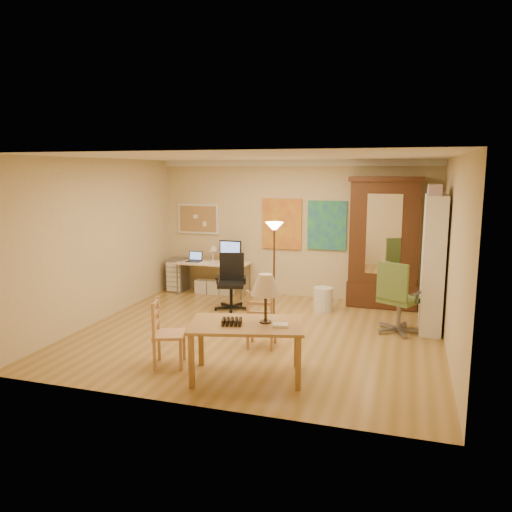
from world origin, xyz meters
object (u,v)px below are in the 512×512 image
(armoire, at_px, (384,251))
(office_chair_black, at_px, (231,295))
(office_chair_green, at_px, (397,314))
(dining_table, at_px, (254,313))
(computer_desk, at_px, (215,275))
(bookshelf, at_px, (433,264))

(armoire, bearing_deg, office_chair_black, -158.17)
(office_chair_green, bearing_deg, office_chair_black, 170.02)
(office_chair_black, height_order, office_chair_green, office_chair_green)
(armoire, bearing_deg, dining_table, -109.17)
(computer_desk, xyz_separation_m, office_chair_black, (0.69, -0.96, -0.13))
(computer_desk, distance_m, bookshelf, 4.32)
(office_chair_black, xyz_separation_m, bookshelf, (3.41, -0.22, 0.79))
(dining_table, relative_size, office_chair_green, 1.34)
(office_chair_black, xyz_separation_m, armoire, (2.61, 1.05, 0.77))
(computer_desk, distance_m, office_chair_black, 1.19)
(computer_desk, relative_size, office_chair_black, 1.44)
(dining_table, height_order, computer_desk, dining_table)
(computer_desk, bearing_deg, dining_table, -62.00)
(armoire, bearing_deg, office_chair_green, -78.51)
(office_chair_green, relative_size, bookshelf, 0.53)
(office_chair_black, bearing_deg, bookshelf, -3.64)
(office_chair_green, xyz_separation_m, armoire, (-0.32, 1.56, 0.74))
(dining_table, height_order, armoire, armoire)
(dining_table, xyz_separation_m, computer_desk, (-1.98, 3.72, -0.41))
(office_chair_green, bearing_deg, dining_table, -126.17)
(computer_desk, height_order, office_chair_green, office_chair_green)
(dining_table, distance_m, bookshelf, 3.32)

